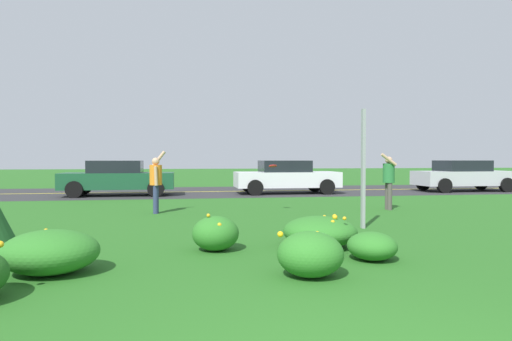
{
  "coord_description": "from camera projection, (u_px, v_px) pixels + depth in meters",
  "views": [
    {
      "loc": [
        -1.44,
        -2.47,
        1.5
      ],
      "look_at": [
        0.59,
        9.6,
        1.2
      ],
      "focal_mm": 31.66,
      "sensor_mm": 36.0,
      "label": 1
    }
  ],
  "objects": [
    {
      "name": "ground_plane",
      "position": [
        236.0,
        217.0,
        11.82
      ],
      "size": [
        120.0,
        120.0,
        0.0
      ],
      "primitive_type": "plane",
      "color": "#26601E"
    },
    {
      "name": "highway_center_stripe",
      "position": [
        212.0,
        191.0,
        20.92
      ],
      "size": [
        120.0,
        0.16,
        0.0
      ],
      "primitive_type": "cube",
      "color": "yellow",
      "rests_on": "ground"
    },
    {
      "name": "person_catcher_green_shirt",
      "position": [
        389.0,
        178.0,
        13.42
      ],
      "size": [
        0.51,
        0.49,
        1.69
      ],
      "color": "#287038",
      "rests_on": "ground"
    },
    {
      "name": "daylily_clump_mid_left",
      "position": [
        50.0,
        252.0,
        5.91
      ],
      "size": [
        1.26,
        1.13,
        0.58
      ],
      "color": "#2D7526",
      "rests_on": "ground"
    },
    {
      "name": "car_dark_green_center_left",
      "position": [
        118.0,
        178.0,
        18.63
      ],
      "size": [
        4.5,
        2.0,
        1.45
      ],
      "color": "#194C2D",
      "rests_on": "ground"
    },
    {
      "name": "daylily_clump_front_right",
      "position": [
        215.0,
        233.0,
        7.43
      ],
      "size": [
        0.77,
        0.79,
        0.62
      ],
      "color": "#2D7526",
      "rests_on": "ground"
    },
    {
      "name": "daylily_clump_mid_right",
      "position": [
        372.0,
        246.0,
        6.73
      ],
      "size": [
        0.73,
        0.79,
        0.42
      ],
      "color": "#2D7526",
      "rests_on": "ground"
    },
    {
      "name": "frisbee_red",
      "position": [
        273.0,
        166.0,
        12.87
      ],
      "size": [
        0.24,
        0.23,
        0.09
      ],
      "color": "red"
    },
    {
      "name": "sign_post_near_path",
      "position": [
        363.0,
        169.0,
        9.8
      ],
      "size": [
        0.07,
        0.1,
        2.6
      ],
      "color": "#93969B",
      "rests_on": "ground"
    },
    {
      "name": "person_thrower_orange_shirt",
      "position": [
        156.0,
        180.0,
        12.52
      ],
      "size": [
        0.44,
        0.49,
        1.75
      ],
      "color": "orange",
      "rests_on": "ground"
    },
    {
      "name": "highway_strip",
      "position": [
        212.0,
        192.0,
        20.92
      ],
      "size": [
        120.0,
        7.28,
        0.01
      ],
      "primitive_type": "cube",
      "color": "#2D2D30",
      "rests_on": "ground"
    },
    {
      "name": "car_silver_rightmost",
      "position": [
        463.0,
        176.0,
        21.23
      ],
      "size": [
        4.5,
        2.0,
        1.45
      ],
      "color": "#B7BABF",
      "rests_on": "ground"
    },
    {
      "name": "daylily_clump_front_center",
      "position": [
        310.0,
        254.0,
        5.77
      ],
      "size": [
        0.86,
        0.84,
        0.58
      ],
      "color": "#2D7526",
      "rests_on": "ground"
    },
    {
      "name": "daylily_clump_mid_center",
      "position": [
        320.0,
        231.0,
        7.77
      ],
      "size": [
        1.27,
        1.37,
        0.57
      ],
      "color": "#2D7526",
      "rests_on": "ground"
    },
    {
      "name": "car_white_center_right",
      "position": [
        286.0,
        177.0,
        19.81
      ],
      "size": [
        4.5,
        2.0,
        1.45
      ],
      "color": "silver",
      "rests_on": "ground"
    }
  ]
}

